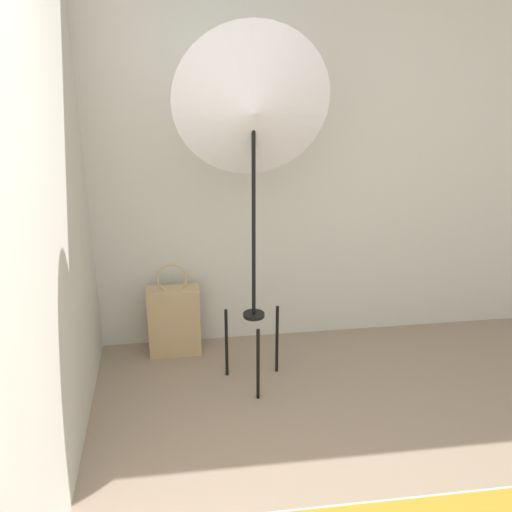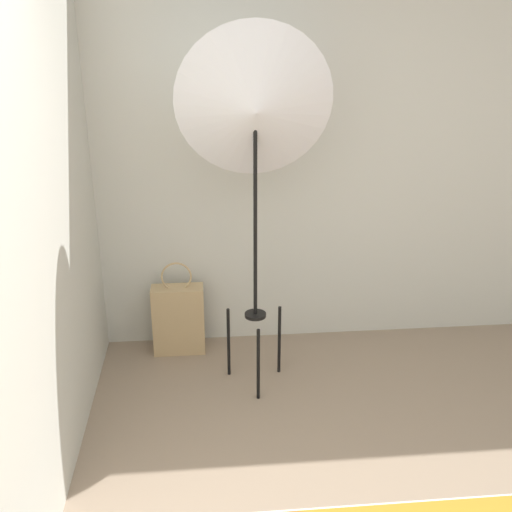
# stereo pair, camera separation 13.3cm
# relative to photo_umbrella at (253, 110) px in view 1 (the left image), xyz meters

# --- Properties ---
(wall_back) EXTENTS (8.00, 0.05, 2.60)m
(wall_back) POSITION_rel_photo_umbrella_xyz_m (0.29, 0.60, -0.36)
(wall_back) COLOR beige
(wall_back) RESTS_ON ground_plane
(wall_side_left) EXTENTS (0.05, 8.00, 2.60)m
(wall_side_left) POSITION_rel_photo_umbrella_xyz_m (-1.00, -0.69, -0.36)
(wall_side_left) COLOR beige
(wall_side_left) RESTS_ON ground_plane
(photo_umbrella) EXTENTS (0.86, 0.37, 2.11)m
(photo_umbrella) POSITION_rel_photo_umbrella_xyz_m (0.00, 0.00, 0.00)
(photo_umbrella) COLOR black
(photo_umbrella) RESTS_ON ground_plane
(tote_bag) EXTENTS (0.34, 0.15, 0.65)m
(tote_bag) POSITION_rel_photo_umbrella_xyz_m (-0.48, 0.41, -1.42)
(tote_bag) COLOR tan
(tote_bag) RESTS_ON ground_plane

